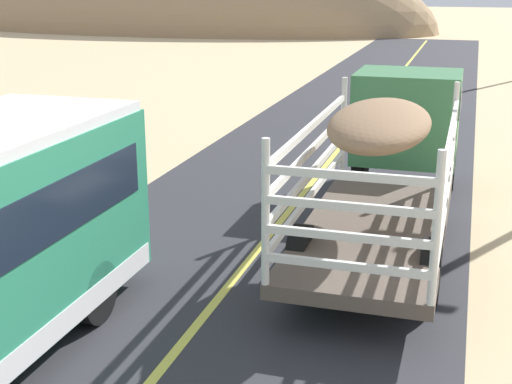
% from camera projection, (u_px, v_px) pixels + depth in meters
% --- Properties ---
extents(livestock_truck, '(2.53, 9.70, 3.02)m').
position_uv_depth(livestock_truck, '(397.00, 136.00, 15.82)').
color(livestock_truck, '#3F7F4C').
rests_on(livestock_truck, road_surface).
extents(car_far, '(1.80, 4.40, 1.46)m').
position_uv_depth(car_far, '(395.00, 101.00, 26.43)').
color(car_far, '#264C8C').
rests_on(car_far, road_surface).
extents(distant_hill, '(48.33, 19.78, 15.55)m').
position_uv_depth(distant_hill, '(183.00, 29.00, 69.41)').
color(distant_hill, '#997C5A').
rests_on(distant_hill, ground).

